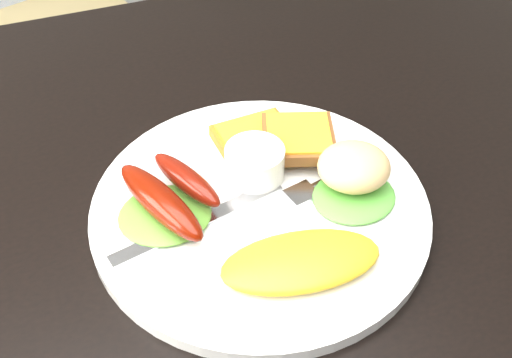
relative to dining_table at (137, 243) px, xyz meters
The scene contains 13 objects.
dining_table is the anchor object (origin of this frame).
dining_chair 0.93m from the dining_table, 92.51° to the left, with size 0.40×0.40×0.05m, color #A18C59.
plate 0.11m from the dining_table, 10.99° to the right, with size 0.30×0.30×0.01m, color white.
lettuce_left 0.05m from the dining_table, 18.90° to the right, with size 0.08×0.07×0.01m, color #458317.
lettuce_right 0.20m from the dining_table, 13.87° to the right, with size 0.08×0.07×0.01m, color #469036.
omelette 0.16m from the dining_table, 41.45° to the right, with size 0.13×0.06×0.02m, color gold.
sausage_a 0.06m from the dining_table, 17.93° to the right, with size 0.03×0.11×0.03m, color #6C1D04.
sausage_b 0.08m from the dining_table, 10.06° to the left, with size 0.02×0.09×0.02m, color maroon.
ramekin 0.13m from the dining_table, ahead, with size 0.05×0.05×0.03m, color white.
toast_a 0.15m from the dining_table, 19.69° to the left, with size 0.07×0.07×0.01m, color brown.
toast_b 0.18m from the dining_table, ahead, with size 0.07×0.07×0.01m, color brown.
potato_salad 0.20m from the dining_table, ahead, with size 0.06×0.06×0.03m, color beige.
fork 0.07m from the dining_table, 25.75° to the right, with size 0.16×0.01×0.00m, color #ADAFB7.
Camera 1 is at (-0.02, -0.36, 1.14)m, focal length 42.00 mm.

